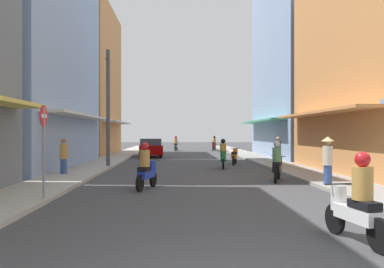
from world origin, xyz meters
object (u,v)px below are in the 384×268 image
Objects in this scene: motorbike_silver at (176,144)px; motorbike_orange at (235,156)px; street_sign_no_entry at (44,139)px; utility_pole at (108,107)px; pedestrian_midway at (64,157)px; motorbike_white at (356,202)px; motorbike_black at (277,163)px; pedestrian_crossing at (278,152)px; motorbike_maroon at (214,144)px; motorbike_blue at (147,168)px; pedestrian_foreground at (328,159)px; parked_car at (150,148)px; motorbike_green at (223,155)px.

motorbike_orange is (3.53, -18.17, -0.20)m from motorbike_silver.
motorbike_orange is at bearing -79.01° from motorbike_silver.
motorbike_silver is at bearing 83.43° from street_sign_no_entry.
pedestrian_midway is at bearing -105.82° from utility_pole.
motorbike_white is 0.68× the size of street_sign_no_entry.
utility_pole is (-7.64, 6.21, 2.57)m from motorbike_black.
pedestrian_crossing is at bearing 49.97° from street_sign_no_entry.
motorbike_white is at bearing -32.23° from street_sign_no_entry.
motorbike_silver and motorbike_white have the same top height.
motorbike_black is (0.86, 8.65, 0.00)m from motorbike_white.
motorbike_silver is at bearing 78.76° from pedestrian_midway.
pedestrian_midway is 6.64m from street_sign_no_entry.
motorbike_white is at bearing -99.69° from pedestrian_crossing.
motorbike_silver is at bearing -176.77° from motorbike_maroon.
motorbike_black is 10.18m from utility_pole.
pedestrian_midway is (-3.89, 4.02, 0.13)m from motorbike_blue.
motorbike_blue is 10.91m from pedestrian_crossing.
pedestrian_foreground is at bearing -56.95° from motorbike_black.
pedestrian_midway is at bearing 101.30° from street_sign_no_entry.
pedestrian_midway is at bearing 158.66° from pedestrian_foreground.
pedestrian_midway is (-2.84, -13.69, 0.09)m from parked_car.
motorbike_maroon and motorbike_white have the same top height.
motorbike_white is 15.48m from pedestrian_crossing.
motorbike_black is at bearing 123.05° from pedestrian_foreground.
pedestrian_crossing is (2.61, 15.26, 0.13)m from motorbike_white.
pedestrian_foreground is 10.83m from pedestrian_midway.
motorbike_maroon is at bearing 76.24° from street_sign_no_entry.
pedestrian_foreground is at bearing -87.60° from motorbike_maroon.
utility_pole reaches higher than motorbike_blue.
motorbike_blue is (-3.49, -7.67, 0.00)m from motorbike_green.
motorbike_white is 14.32m from motorbike_green.
motorbike_white is (3.13, -35.02, 0.00)m from motorbike_silver.
motorbike_silver is 26.67m from motorbike_black.
motorbike_orange is 0.99× the size of motorbike_white.
pedestrian_foreground reaches higher than parked_car.
utility_pole reaches higher than street_sign_no_entry.
pedestrian_midway is (-8.37, -6.19, 0.33)m from motorbike_orange.
motorbike_maroon is 26.59m from motorbike_black.
pedestrian_crossing is at bearing 52.21° from motorbike_blue.
motorbike_orange is 2.74m from motorbike_green.
street_sign_no_entry is (-6.08, -10.10, 1.01)m from motorbike_green.
motorbike_maroon is 0.98× the size of motorbike_green.
motorbike_silver is 18.51m from motorbike_orange.
motorbike_maroon is 1.00× the size of pedestrian_foreground.
street_sign_no_entry is at bearing -94.40° from parked_car.
motorbike_blue is 17.74m from parked_car.
motorbike_green is (-1.52, -20.94, 0.00)m from motorbike_maroon.
motorbike_green is at bearing -65.71° from parked_car.
parked_car reaches higher than motorbike_orange.
motorbike_silver is at bearing 106.19° from pedestrian_crossing.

